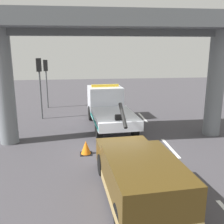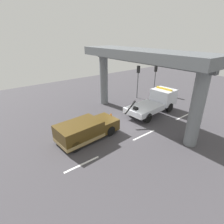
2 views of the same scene
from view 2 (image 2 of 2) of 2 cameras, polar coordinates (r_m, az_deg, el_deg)
name	(u,v)px [view 2 (image 2 of 2)]	position (r m, az deg, el deg)	size (l,w,h in m)	color
ground_plane	(124,124)	(17.01, 3.82, -4.01)	(60.00, 40.00, 0.10)	#423F44
lane_stripe_west	(82,164)	(12.31, -9.64, -16.36)	(2.60, 0.16, 0.01)	silver
lane_stripe_mid	(144,135)	(15.41, 10.34, -7.35)	(2.60, 0.16, 0.01)	silver
lane_stripe_east	(183,117)	(19.88, 22.05, -1.37)	(2.60, 0.16, 0.01)	silver
tow_truck_white	(156,102)	(19.70, 13.97, 3.29)	(7.32, 2.78, 2.46)	silver
towed_van_green	(85,130)	(14.47, -8.60, -5.85)	(5.33, 2.52, 1.58)	#4C3814
overpass_structure	(141,63)	(16.49, 9.26, 15.48)	(3.60, 13.43, 6.69)	slate
traffic_light_near	(138,75)	(23.43, 8.50, 11.83)	(0.39, 0.32, 4.27)	#515456
traffic_light_far	(156,73)	(26.07, 13.95, 12.19)	(0.39, 0.32, 4.00)	#515456
traffic_cone_orange	(111,116)	(17.85, -0.35, -1.24)	(0.56, 0.56, 0.66)	orange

